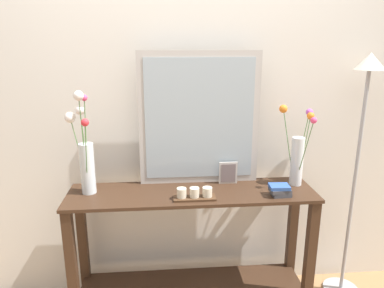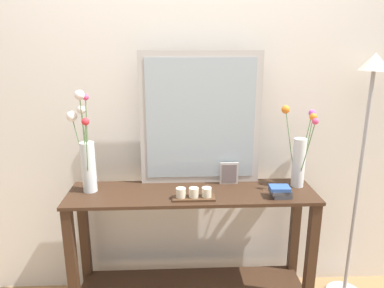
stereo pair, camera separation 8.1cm
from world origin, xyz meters
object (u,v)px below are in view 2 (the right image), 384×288
object	(u,v)px
picture_frame_small	(229,173)
tall_vase_left	(86,154)
mirror_leaning	(201,119)
book_stack	(280,192)
vase_right	(299,154)
floor_lamp	(364,141)
candle_tray	(194,194)
console_table	(192,241)

from	to	relation	value
picture_frame_small	tall_vase_left	bearing A→B (deg)	-174.89
mirror_leaning	picture_frame_small	bearing A→B (deg)	-14.15
tall_vase_left	book_stack	distance (m)	1.16
vase_right	floor_lamp	xyz separation A→B (m)	(0.40, 0.01, 0.07)
vase_right	candle_tray	distance (m)	0.71
tall_vase_left	picture_frame_small	xyz separation A→B (m)	(0.86, 0.08, -0.17)
vase_right	picture_frame_small	xyz separation A→B (m)	(-0.43, 0.04, -0.13)
mirror_leaning	floor_lamp	distance (m)	1.02
mirror_leaning	floor_lamp	size ratio (longest dim) A/B	0.50
console_table	vase_right	distance (m)	0.86
book_stack	floor_lamp	size ratio (longest dim) A/B	0.08
tall_vase_left	candle_tray	world-z (taller)	tall_vase_left
console_table	candle_tray	world-z (taller)	candle_tray
console_table	book_stack	distance (m)	0.64
floor_lamp	mirror_leaning	bearing A→B (deg)	175.47
floor_lamp	candle_tray	bearing A→B (deg)	-170.22
vase_right	console_table	bearing A→B (deg)	-173.88
vase_right	tall_vase_left	bearing A→B (deg)	-178.50
console_table	floor_lamp	xyz separation A→B (m)	(1.07, 0.08, 0.62)
tall_vase_left	candle_tray	distance (m)	0.68
mirror_leaning	tall_vase_left	bearing A→B (deg)	-169.81
tall_vase_left	candle_tray	bearing A→B (deg)	-12.65
tall_vase_left	picture_frame_small	bearing A→B (deg)	5.11
console_table	picture_frame_small	size ratio (longest dim) A/B	10.46
vase_right	candle_tray	world-z (taller)	vase_right
console_table	mirror_leaning	distance (m)	0.77
book_stack	console_table	bearing A→B (deg)	168.74
console_table	vase_right	bearing A→B (deg)	6.12
console_table	picture_frame_small	world-z (taller)	picture_frame_small
mirror_leaning	candle_tray	xyz separation A→B (m)	(-0.05, -0.26, -0.38)
console_table	candle_tray	xyz separation A→B (m)	(0.01, -0.10, 0.37)
console_table	book_stack	bearing A→B (deg)	-11.26
console_table	mirror_leaning	size ratio (longest dim) A/B	1.81
floor_lamp	tall_vase_left	bearing A→B (deg)	-178.56
mirror_leaning	picture_frame_small	xyz separation A→B (m)	(0.18, -0.05, -0.34)
console_table	book_stack	world-z (taller)	book_stack
book_stack	floor_lamp	xyz separation A→B (m)	(0.56, 0.18, 0.25)
mirror_leaning	vase_right	world-z (taller)	mirror_leaning
tall_vase_left	vase_right	bearing A→B (deg)	1.50
candle_tray	picture_frame_small	world-z (taller)	picture_frame_small
vase_right	book_stack	distance (m)	0.29
picture_frame_small	vase_right	bearing A→B (deg)	-5.82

